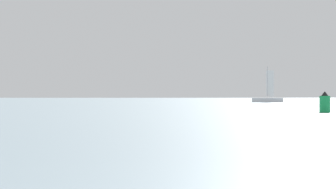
{
  "coord_description": "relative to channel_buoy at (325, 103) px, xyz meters",
  "views": [
    {
      "loc": [
        -4.41,
        -10.96,
        1.68
      ],
      "look_at": [
        -3.54,
        2.66,
        1.73
      ],
      "focal_mm": 63.55,
      "sensor_mm": 36.0,
      "label": 1
    }
  ],
  "objects": [
    {
      "name": "channel_buoy",
      "position": [
        0.0,
        0.0,
        0.0
      ],
      "size": [
        1.13,
        1.13,
        2.27
      ],
      "color": "#19994C",
      "rests_on": "ground_plane"
    },
    {
      "name": "small_sailboat",
      "position": [
        21.94,
        119.82,
        -0.05
      ],
      "size": [
        9.78,
        3.9,
        11.12
      ],
      "rotation": [
        0.0,
        0.0,
        2.96
      ],
      "color": "white",
      "rests_on": "ground_plane"
    }
  ]
}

